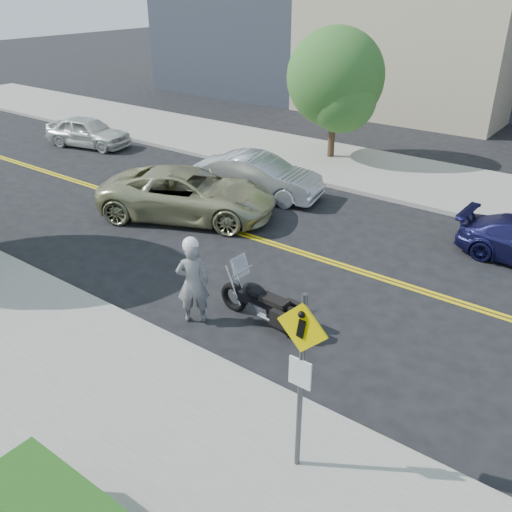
{
  "coord_description": "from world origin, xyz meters",
  "views": [
    {
      "loc": [
        7.2,
        -11.4,
        6.72
      ],
      "look_at": [
        0.81,
        -2.77,
        1.2
      ],
      "focal_mm": 38.0,
      "sensor_mm": 36.0,
      "label": 1
    }
  ],
  "objects_px": {
    "pedestrian_sign": "(301,369)",
    "suv": "(188,194)",
    "motorcyclist": "(193,280)",
    "parked_car_silver": "(258,176)",
    "parked_car_white": "(88,132)",
    "motorcycle": "(263,295)"
  },
  "relations": [
    {
      "from": "suv",
      "to": "parked_car_silver",
      "type": "xyz_separation_m",
      "value": [
        0.68,
        2.74,
        -0.04
      ]
    },
    {
      "from": "parked_car_white",
      "to": "suv",
      "type": "bearing_deg",
      "value": -122.74
    },
    {
      "from": "parked_car_white",
      "to": "parked_car_silver",
      "type": "bearing_deg",
      "value": -105.99
    },
    {
      "from": "pedestrian_sign",
      "to": "parked_car_silver",
      "type": "height_order",
      "value": "pedestrian_sign"
    },
    {
      "from": "motorcycle",
      "to": "parked_car_silver",
      "type": "distance_m",
      "value": 7.73
    },
    {
      "from": "parked_car_white",
      "to": "parked_car_silver",
      "type": "distance_m",
      "value": 9.76
    },
    {
      "from": "motorcyclist",
      "to": "suv",
      "type": "relative_size",
      "value": 0.37
    },
    {
      "from": "pedestrian_sign",
      "to": "suv",
      "type": "bearing_deg",
      "value": 141.82
    },
    {
      "from": "motorcyclist",
      "to": "parked_car_silver",
      "type": "xyz_separation_m",
      "value": [
        -3.4,
        6.98,
        -0.29
      ]
    },
    {
      "from": "pedestrian_sign",
      "to": "motorcyclist",
      "type": "height_order",
      "value": "pedestrian_sign"
    },
    {
      "from": "pedestrian_sign",
      "to": "parked_car_silver",
      "type": "relative_size",
      "value": 0.69
    },
    {
      "from": "motorcyclist",
      "to": "parked_car_silver",
      "type": "distance_m",
      "value": 7.77
    },
    {
      "from": "parked_car_white",
      "to": "pedestrian_sign",
      "type": "bearing_deg",
      "value": -132.28
    },
    {
      "from": "suv",
      "to": "parked_car_white",
      "type": "relative_size",
      "value": 1.41
    },
    {
      "from": "motorcyclist",
      "to": "suv",
      "type": "distance_m",
      "value": 5.89
    },
    {
      "from": "pedestrian_sign",
      "to": "parked_car_white",
      "type": "bearing_deg",
      "value": 150.73
    },
    {
      "from": "parked_car_silver",
      "to": "motorcyclist",
      "type": "bearing_deg",
      "value": -165.93
    },
    {
      "from": "motorcyclist",
      "to": "motorcycle",
      "type": "xyz_separation_m",
      "value": [
        1.26,
        0.82,
        -0.31
      ]
    },
    {
      "from": "motorcyclist",
      "to": "suv",
      "type": "height_order",
      "value": "motorcyclist"
    },
    {
      "from": "suv",
      "to": "parked_car_silver",
      "type": "distance_m",
      "value": 2.83
    },
    {
      "from": "motorcyclist",
      "to": "parked_car_white",
      "type": "relative_size",
      "value": 0.52
    },
    {
      "from": "pedestrian_sign",
      "to": "suv",
      "type": "height_order",
      "value": "pedestrian_sign"
    }
  ]
}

